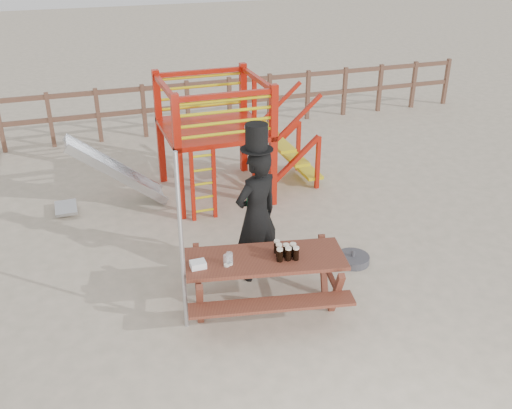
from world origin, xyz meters
TOP-DOWN VIEW (x-y plane):
  - ground at (0.00, 0.00)m, footprint 60.00×60.00m
  - back_fence at (0.00, 7.00)m, footprint 15.09×0.09m
  - playground_fort at (0.12, 3.58)m, footprint 4.71×1.84m
  - picnic_table at (-0.14, 0.04)m, footprint 2.16×1.68m
  - man_with_hat at (0.00, 0.78)m, footprint 0.79×0.66m
  - metal_pole at (-1.16, 0.01)m, footprint 0.05×0.05m
  - parasol_base at (1.41, 0.63)m, footprint 0.48×0.48m
  - paper_bag at (-0.97, 0.09)m, footprint 0.18×0.14m
  - stout_pints at (0.09, -0.04)m, footprint 0.27×0.30m
  - empty_glasses at (-0.61, 0.03)m, footprint 0.12×0.12m

SIDE VIEW (x-z plane):
  - ground at x=0.00m, z-range 0.00..0.00m
  - parasol_base at x=1.41m, z-range -0.04..0.16m
  - picnic_table at x=-0.14m, z-range 0.10..0.85m
  - back_fence at x=0.00m, z-range 0.14..1.34m
  - paper_bag at x=-0.97m, z-range 0.75..0.83m
  - empty_glasses at x=-0.61m, z-range 0.74..0.89m
  - stout_pints at x=0.09m, z-range 0.75..0.92m
  - man_with_hat at x=0.00m, z-range -0.11..2.08m
  - playground_fort at x=0.12m, z-range 0.02..2.12m
  - metal_pole at x=-1.16m, z-range 0.00..2.26m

